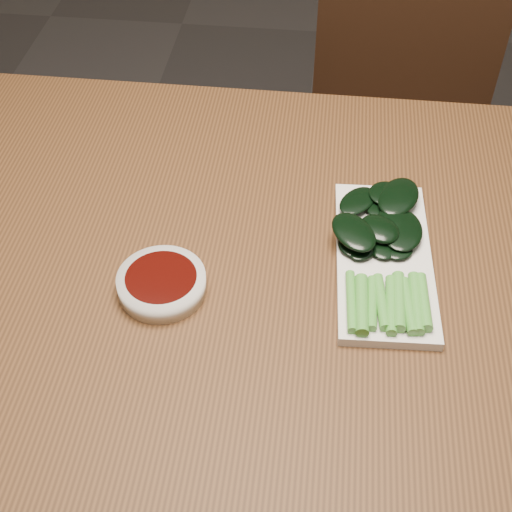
# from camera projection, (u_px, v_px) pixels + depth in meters

# --- Properties ---
(ground) EXTENTS (6.00, 6.00, 0.00)m
(ground) POSITION_uv_depth(u_px,v_px,m) (265.00, 506.00, 1.49)
(ground) COLOR #2D2A2A
(ground) RESTS_ON ground
(table) EXTENTS (1.40, 0.80, 0.75)m
(table) POSITION_uv_depth(u_px,v_px,m) (269.00, 293.00, 1.00)
(table) COLOR #4B2C15
(table) RESTS_ON ground
(chair_far) EXTENTS (0.46, 0.46, 0.89)m
(chair_far) POSITION_uv_depth(u_px,v_px,m) (390.00, 135.00, 1.58)
(chair_far) COLOR black
(chair_far) RESTS_ON ground
(sauce_bowl) EXTENTS (0.11, 0.11, 0.03)m
(sauce_bowl) POSITION_uv_depth(u_px,v_px,m) (162.00, 283.00, 0.90)
(sauce_bowl) COLOR silver
(sauce_bowl) RESTS_ON table
(serving_plate) EXTENTS (0.14, 0.29, 0.01)m
(serving_plate) POSITION_uv_depth(u_px,v_px,m) (384.00, 259.00, 0.94)
(serving_plate) COLOR silver
(serving_plate) RESTS_ON table
(gai_lan) EXTENTS (0.14, 0.29, 0.03)m
(gai_lan) POSITION_uv_depth(u_px,v_px,m) (383.00, 244.00, 0.94)
(gai_lan) COLOR #4DA037
(gai_lan) RESTS_ON serving_plate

